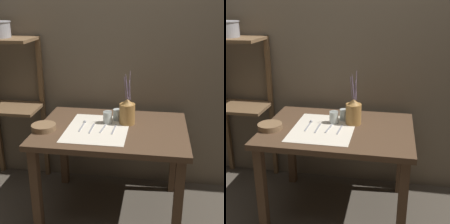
% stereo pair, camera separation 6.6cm
% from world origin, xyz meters
% --- Properties ---
extents(ground_plane, '(12.00, 12.00, 0.00)m').
position_xyz_m(ground_plane, '(0.00, 0.00, 0.00)').
color(ground_plane, '#473F35').
extents(stone_wall_back, '(7.00, 0.06, 2.40)m').
position_xyz_m(stone_wall_back, '(0.00, 0.50, 1.20)').
color(stone_wall_back, '#6B5E4C').
rests_on(stone_wall_back, ground_plane).
extents(wooden_table, '(1.08, 0.78, 0.71)m').
position_xyz_m(wooden_table, '(0.00, 0.00, 0.61)').
color(wooden_table, '#4C3523').
rests_on(wooden_table, ground_plane).
extents(wooden_shelf_unit, '(0.49, 0.34, 1.30)m').
position_xyz_m(wooden_shelf_unit, '(-0.91, 0.32, 0.90)').
color(wooden_shelf_unit, brown).
rests_on(wooden_shelf_unit, ground_plane).
extents(linen_cloth, '(0.44, 0.54, 0.00)m').
position_xyz_m(linen_cloth, '(-0.10, -0.04, 0.71)').
color(linen_cloth, beige).
rests_on(linen_cloth, wooden_table).
extents(pitcher_with_flowers, '(0.12, 0.12, 0.40)m').
position_xyz_m(pitcher_with_flowers, '(0.10, 0.09, 0.80)').
color(pitcher_with_flowers, olive).
rests_on(pitcher_with_flowers, wooden_table).
extents(wooden_bowl, '(0.17, 0.17, 0.04)m').
position_xyz_m(wooden_bowl, '(-0.47, -0.11, 0.73)').
color(wooden_bowl, brown).
rests_on(wooden_bowl, wooden_table).
extents(glass_tumbler_near, '(0.07, 0.07, 0.09)m').
position_xyz_m(glass_tumbler_near, '(-0.04, 0.07, 0.75)').
color(glass_tumbler_near, '#B7C1BC').
rests_on(glass_tumbler_near, wooden_table).
extents(glass_tumbler_far, '(0.06, 0.06, 0.09)m').
position_xyz_m(glass_tumbler_far, '(0.02, 0.15, 0.75)').
color(glass_tumbler_far, '#B7C1BC').
rests_on(glass_tumbler_far, wooden_table).
extents(spoon_outer, '(0.02, 0.19, 0.02)m').
position_xyz_m(spoon_outer, '(-0.22, 0.03, 0.71)').
color(spoon_outer, '#939399').
rests_on(spoon_outer, wooden_table).
extents(knife_center, '(0.01, 0.18, 0.00)m').
position_xyz_m(knife_center, '(-0.14, -0.05, 0.71)').
color(knife_center, '#939399').
rests_on(knife_center, wooden_table).
extents(spoon_inner, '(0.04, 0.19, 0.02)m').
position_xyz_m(spoon_inner, '(-0.05, 0.02, 0.71)').
color(spoon_inner, '#939399').
rests_on(spoon_inner, wooden_table).
extents(fork_inner, '(0.02, 0.18, 0.00)m').
position_xyz_m(fork_inner, '(0.02, -0.04, 0.71)').
color(fork_inner, '#939399').
rests_on(fork_inner, wooden_table).
extents(metal_pot_large, '(0.20, 0.20, 0.13)m').
position_xyz_m(metal_pot_large, '(-0.94, 0.28, 1.36)').
color(metal_pot_large, '#939399').
rests_on(metal_pot_large, wooden_shelf_unit).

